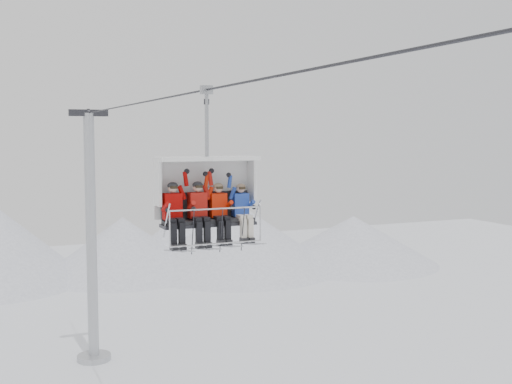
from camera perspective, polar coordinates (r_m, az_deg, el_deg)
name	(u,v)px	position (r m, az deg, el deg)	size (l,w,h in m)	color
ridgeline	(32,250)	(55.41, -19.27, -4.87)	(72.00, 21.00, 7.00)	white
lift_tower_right	(92,255)	(35.44, -14.40, -5.43)	(2.00, 1.80, 13.48)	#A4A6AB
haul_cable	(256,80)	(13.61, 0.00, 9.91)	(0.06, 0.06, 50.00)	#29292E
chairlift_carrier	(205,190)	(16.70, -4.52, 0.17)	(2.62, 1.17, 3.98)	black
skier_far_left	(174,211)	(16.17, -7.33, -1.71)	(0.45, 1.69, 1.76)	#A40503
skier_center_left	(199,210)	(16.37, -5.11, -1.62)	(0.45, 1.69, 1.76)	#AC150D
skier_center_right	(219,210)	(16.55, -3.27, -1.62)	(0.42, 1.69, 1.67)	red
skier_far_right	(242,210)	(16.77, -1.25, -1.58)	(0.41, 1.69, 1.62)	#2242AB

